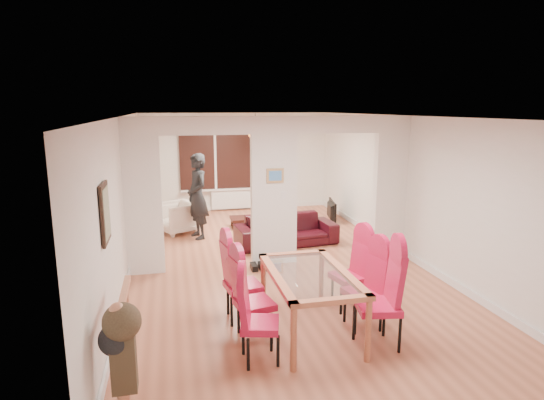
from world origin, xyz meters
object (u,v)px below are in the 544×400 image
object	(u,v)px
armchair	(177,217)
dining_chair_lb	(255,297)
dining_chair_ra	(378,299)
coffee_table	(253,222)
dining_chair_la	(260,318)
television	(329,211)
dining_chair_rc	(349,272)
bottle	(253,210)
sofa	(286,230)
person	(197,196)
dining_chair_lc	(243,280)
dining_table	(310,302)
dining_chair_rb	(363,288)
bowl	(251,217)

from	to	relation	value
armchair	dining_chair_lb	bearing A→B (deg)	-16.66
dining_chair_ra	coffee_table	bearing A→B (deg)	104.63
dining_chair_la	television	bearing A→B (deg)	78.12
dining_chair_rc	bottle	size ratio (longest dim) A/B	3.96
sofa	person	xyz separation A→B (m)	(-1.71, 0.86, 0.61)
dining_chair_la	dining_chair_ra	world-z (taller)	dining_chair_ra
dining_chair_lc	bottle	bearing A→B (deg)	69.50
dining_table	dining_chair_lb	bearing A→B (deg)	-179.03
dining_table	television	bearing A→B (deg)	67.88
sofa	coffee_table	world-z (taller)	sofa
dining_table	person	bearing A→B (deg)	103.34
dining_chair_lb	bottle	bearing A→B (deg)	68.36
dining_chair_rb	person	distance (m)	4.87
dining_chair_ra	armchair	xyz separation A→B (m)	(-2.15, 5.52, -0.24)
dining_chair_lc	television	distance (m)	5.56
dining_chair_rb	bowl	size ratio (longest dim) A/B	5.15
sofa	coffee_table	xyz separation A→B (m)	(-0.41, 1.49, -0.18)
dining_table	bottle	distance (m)	5.24
person	dining_chair_la	bearing A→B (deg)	-13.06
bottle	bowl	bearing A→B (deg)	-109.12
person	bottle	size ratio (longest dim) A/B	6.78
dining_chair_rb	dining_chair_rc	size ratio (longest dim) A/B	0.99
dining_chair_rb	sofa	xyz separation A→B (m)	(-0.06, 3.66, -0.23)
dining_chair_rc	dining_chair_lb	bearing A→B (deg)	-171.80
dining_chair_la	armchair	distance (m)	5.59
television	person	bearing A→B (deg)	114.09
dining_chair_la	dining_table	bearing A→B (deg)	49.55
dining_chair_la	bowl	bearing A→B (deg)	95.31
dining_table	sofa	bearing A→B (deg)	79.97
person	television	bearing A→B (deg)	86.37
dining_table	dining_chair_lc	bearing A→B (deg)	144.60
dining_chair_lb	armchair	world-z (taller)	dining_chair_lb
dining_chair_la	coffee_table	bearing A→B (deg)	94.87
dining_chair_la	person	distance (m)	5.04
dining_chair_lc	dining_chair_ra	xyz separation A→B (m)	(1.40, -1.03, 0.04)
bowl	dining_chair_rb	bearing A→B (deg)	-84.00
dining_chair_lc	dining_chair_rb	bearing A→B (deg)	-29.24
dining_chair_ra	dining_chair_rc	bearing A→B (deg)	96.13
armchair	television	size ratio (longest dim) A/B	0.86
dining_table	dining_chair_rb	bearing A→B (deg)	-1.15
dining_chair_ra	dining_chair_rb	world-z (taller)	dining_chair_ra
dining_chair_rb	sofa	world-z (taller)	dining_chair_rb
dining_table	person	xyz separation A→B (m)	(-1.07, 4.51, 0.51)
dining_table	coffee_table	xyz separation A→B (m)	(0.23, 5.13, -0.27)
dining_chair_la	dining_chair_lb	xyz separation A→B (m)	(0.03, 0.50, 0.02)
bottle	dining_chair_rc	bearing A→B (deg)	-83.99
armchair	television	distance (m)	3.64
dining_chair_la	dining_chair_lc	bearing A→B (deg)	105.64
sofa	dining_table	bearing A→B (deg)	-105.68
dining_chair_lb	dining_chair_rc	distance (m)	1.53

